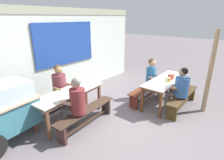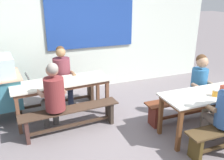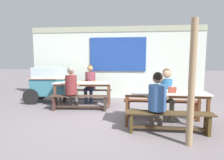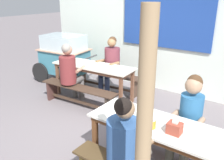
# 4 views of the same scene
# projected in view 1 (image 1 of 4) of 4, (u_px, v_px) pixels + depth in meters

# --- Properties ---
(ground_plane) EXTENTS (40.00, 40.00, 0.00)m
(ground_plane) POSITION_uv_depth(u_px,v_px,m) (128.00, 119.00, 4.49)
(ground_plane) COLOR slate
(backdrop_wall) EXTENTS (6.47, 0.23, 2.68)m
(backdrop_wall) POSITION_uv_depth(u_px,v_px,m) (63.00, 52.00, 5.50)
(backdrop_wall) COLOR silver
(backdrop_wall) RESTS_ON ground_plane
(dining_table_far) EXTENTS (1.84, 0.73, 0.75)m
(dining_table_far) POSITION_uv_depth(u_px,v_px,m) (69.00, 95.00, 4.26)
(dining_table_far) COLOR beige
(dining_table_far) RESTS_ON ground_plane
(dining_table_near) EXTENTS (1.86, 0.64, 0.75)m
(dining_table_near) POSITION_uv_depth(u_px,v_px,m) (166.00, 82.00, 5.09)
(dining_table_near) COLOR silver
(dining_table_near) RESTS_ON ground_plane
(bench_far_back) EXTENTS (1.77, 0.43, 0.43)m
(bench_far_back) POSITION_uv_depth(u_px,v_px,m) (57.00, 103.00, 4.67)
(bench_far_back) COLOR #443024
(bench_far_back) RESTS_ON ground_plane
(bench_far_front) EXTENTS (1.74, 0.41, 0.43)m
(bench_far_front) POSITION_uv_depth(u_px,v_px,m) (87.00, 115.00, 4.11)
(bench_far_front) COLOR #412E22
(bench_far_front) RESTS_ON ground_plane
(bench_near_back) EXTENTS (1.89, 0.30, 0.43)m
(bench_near_back) POSITION_uv_depth(u_px,v_px,m) (148.00, 90.00, 5.53)
(bench_near_back) COLOR #5E2D19
(bench_near_back) RESTS_ON ground_plane
(bench_near_front) EXTENTS (1.73, 0.29, 0.43)m
(bench_near_front) POSITION_uv_depth(u_px,v_px,m) (183.00, 99.00, 4.90)
(bench_near_front) COLOR #4A371F
(bench_near_front) RESTS_ON ground_plane
(food_cart) EXTENTS (1.58, 0.96, 1.21)m
(food_cart) POSITION_uv_depth(u_px,v_px,m) (4.00, 109.00, 3.53)
(food_cart) COLOR teal
(food_cart) RESTS_ON ground_plane
(person_center_facing) EXTENTS (0.46, 0.54, 1.29)m
(person_center_facing) POSITION_uv_depth(u_px,v_px,m) (61.00, 87.00, 4.61)
(person_center_facing) COLOR #283452
(person_center_facing) RESTS_ON ground_plane
(person_left_back_turned) EXTENTS (0.48, 0.57, 1.27)m
(person_left_back_turned) POSITION_uv_depth(u_px,v_px,m) (75.00, 102.00, 3.81)
(person_left_back_turned) COLOR #5E5B57
(person_left_back_turned) RESTS_ON ground_plane
(person_right_near_table) EXTENTS (0.41, 0.56, 1.25)m
(person_right_near_table) POSITION_uv_depth(u_px,v_px,m) (153.00, 77.00, 5.43)
(person_right_near_table) COLOR #626152
(person_right_near_table) RESTS_ON ground_plane
(person_near_front) EXTENTS (0.48, 0.57, 1.24)m
(person_near_front) POSITION_uv_depth(u_px,v_px,m) (179.00, 87.00, 4.63)
(person_near_front) COLOR #6D635A
(person_near_front) RESTS_ON ground_plane
(tissue_box) EXTENTS (0.15, 0.13, 0.15)m
(tissue_box) POSITION_uv_depth(u_px,v_px,m) (171.00, 77.00, 5.09)
(tissue_box) COLOR #A04130
(tissue_box) RESTS_ON dining_table_near
(condiment_jar) EXTENTS (0.10, 0.10, 0.11)m
(condiment_jar) POSITION_uv_depth(u_px,v_px,m) (169.00, 79.00, 4.88)
(condiment_jar) COLOR orange
(condiment_jar) RESTS_ON dining_table_near
(wooden_support_post) EXTENTS (0.11, 0.11, 2.15)m
(wooden_support_post) POSITION_uv_depth(u_px,v_px,m) (210.00, 73.00, 4.53)
(wooden_support_post) COLOR #9F815C
(wooden_support_post) RESTS_ON ground_plane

